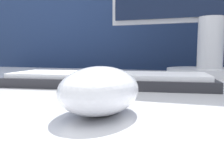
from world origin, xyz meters
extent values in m
cube|color=navy|center=(0.00, 0.60, 0.72)|extent=(5.00, 0.03, 1.45)
ellipsoid|color=white|center=(-0.01, -0.22, 0.76)|extent=(0.08, 0.12, 0.05)
cube|color=#28282D|center=(-0.08, -0.02, 0.75)|extent=(0.38, 0.18, 0.02)
cube|color=white|center=(-0.08, -0.02, 0.76)|extent=(0.36, 0.16, 0.01)
cylinder|color=silver|center=(0.09, 0.28, 0.75)|extent=(0.22, 0.22, 0.02)
cylinder|color=silver|center=(0.09, 0.28, 0.83)|extent=(0.07, 0.07, 0.13)
camera|label=1|loc=(0.09, -0.45, 0.80)|focal=42.00mm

